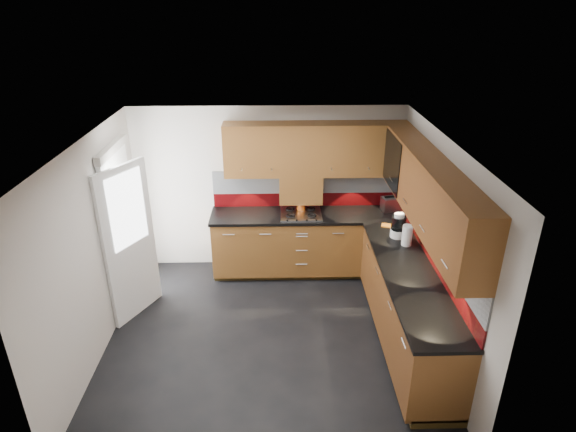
{
  "coord_description": "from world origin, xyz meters",
  "views": [
    {
      "loc": [
        0.12,
        -4.66,
        3.74
      ],
      "look_at": [
        0.25,
        0.65,
        1.3
      ],
      "focal_mm": 30.0,
      "sensor_mm": 36.0,
      "label": 1
    }
  ],
  "objects_px": {
    "food_processor": "(398,226)",
    "toaster": "(391,204)",
    "gas_hob": "(301,214)",
    "utensil_pot": "(301,205)"
  },
  "relations": [
    {
      "from": "utensil_pot",
      "to": "food_processor",
      "type": "bearing_deg",
      "value": -35.41
    },
    {
      "from": "utensil_pot",
      "to": "food_processor",
      "type": "xyz_separation_m",
      "value": [
        1.19,
        -0.84,
        0.05
      ]
    },
    {
      "from": "gas_hob",
      "to": "food_processor",
      "type": "relative_size",
      "value": 1.8
    },
    {
      "from": "utensil_pot",
      "to": "toaster",
      "type": "distance_m",
      "value": 1.29
    },
    {
      "from": "toaster",
      "to": "food_processor",
      "type": "relative_size",
      "value": 0.96
    },
    {
      "from": "utensil_pot",
      "to": "food_processor",
      "type": "relative_size",
      "value": 1.34
    },
    {
      "from": "toaster",
      "to": "food_processor",
      "type": "bearing_deg",
      "value": -97.07
    },
    {
      "from": "gas_hob",
      "to": "utensil_pot",
      "type": "distance_m",
      "value": 0.16
    },
    {
      "from": "gas_hob",
      "to": "utensil_pot",
      "type": "height_order",
      "value": "utensil_pot"
    },
    {
      "from": "food_processor",
      "to": "toaster",
      "type": "bearing_deg",
      "value": 82.93
    }
  ]
}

